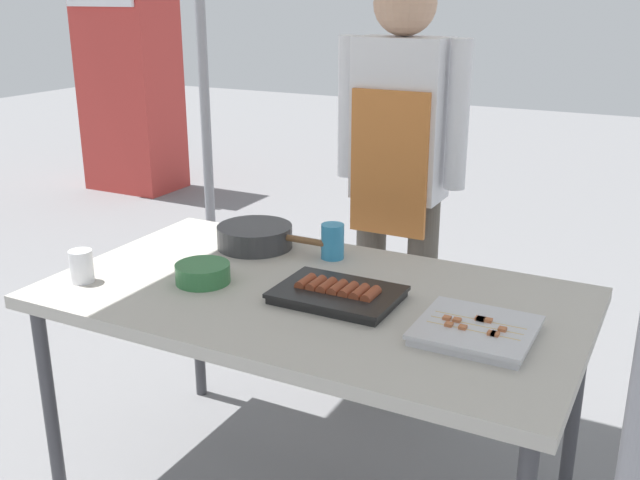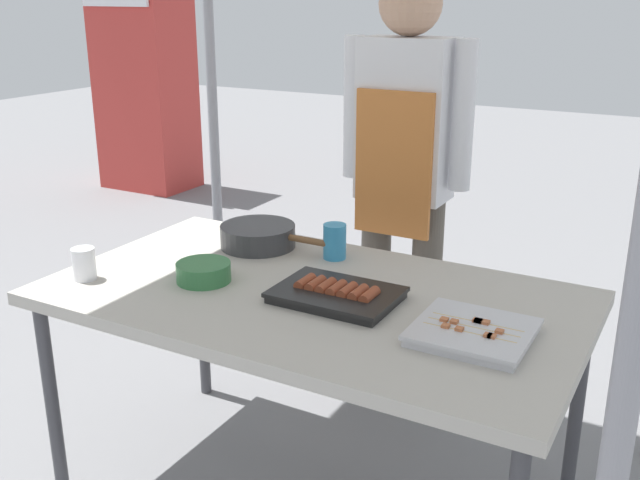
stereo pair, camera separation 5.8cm
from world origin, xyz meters
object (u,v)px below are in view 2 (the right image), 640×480
condiment_bowl (204,272)px  drink_cup_near_edge (84,264)px  tray_meat_skewers (473,332)px  cooking_wok (258,235)px  stall_table (312,308)px  tray_grilled_sausages (337,294)px  drink_cup_by_wok (335,241)px  vendor_woman (404,159)px  neighbor_stall_left (143,62)px

condiment_bowl → drink_cup_near_edge: drink_cup_near_edge is taller
tray_meat_skewers → cooking_wok: cooking_wok is taller
stall_table → tray_grilled_sausages: size_ratio=4.48×
stall_table → cooking_wok: cooking_wok is taller
stall_table → drink_cup_by_wok: size_ratio=13.39×
condiment_bowl → vendor_woman: 0.95m
neighbor_stall_left → tray_grilled_sausages: bearing=-41.4°
tray_grilled_sausages → neighbor_stall_left: (-3.38, 2.98, 0.28)m
tray_grilled_sausages → drink_cup_near_edge: size_ratio=3.49×
tray_meat_skewers → cooking_wok: bearing=159.2°
neighbor_stall_left → cooking_wok: bearing=-42.7°
condiment_bowl → tray_grilled_sausages: bearing=8.8°
cooking_wok → condiment_bowl: cooking_wok is taller
cooking_wok → vendor_woman: vendor_woman is taller
condiment_bowl → tray_meat_skewers: bearing=1.3°
cooking_wok → neighbor_stall_left: neighbor_stall_left is taller
drink_cup_near_edge → tray_grilled_sausages: bearing=17.0°
tray_grilled_sausages → drink_cup_by_wok: bearing=118.8°
condiment_bowl → drink_cup_by_wok: drink_cup_by_wok is taller
cooking_wok → drink_cup_near_edge: drink_cup_near_edge is taller
stall_table → tray_meat_skewers: (0.52, -0.07, 0.07)m
drink_cup_near_edge → neighbor_stall_left: 4.15m
neighbor_stall_left → stall_table: bearing=-42.0°
stall_table → neighbor_stall_left: 4.44m
vendor_woman → cooking_wok: bearing=57.2°
tray_meat_skewers → drink_cup_by_wok: 0.70m
stall_table → condiment_bowl: condiment_bowl is taller
drink_cup_near_edge → neighbor_stall_left: bearing=129.1°
condiment_bowl → drink_cup_by_wok: size_ratio=1.42×
condiment_bowl → neighbor_stall_left: size_ratio=0.08×
stall_table → drink_cup_by_wok: drink_cup_by_wok is taller
tray_meat_skewers → condiment_bowl: condiment_bowl is taller
cooking_wok → drink_cup_near_edge: size_ratio=4.15×
neighbor_stall_left → drink_cup_near_edge: bearing=-50.9°
drink_cup_near_edge → condiment_bowl: bearing=26.6°
tray_grilled_sausages → vendor_woman: vendor_woman is taller
tray_grilled_sausages → cooking_wok: size_ratio=0.84×
drink_cup_near_edge → tray_meat_skewers: bearing=8.9°
condiment_bowl → drink_cup_near_edge: bearing=-153.4°
tray_grilled_sausages → neighbor_stall_left: size_ratio=0.17×
drink_cup_near_edge → stall_table: bearing=20.8°
cooking_wok → neighbor_stall_left: size_ratio=0.20×
cooking_wok → drink_cup_by_wok: 0.29m
cooking_wok → vendor_woman: bearing=57.2°
condiment_bowl → stall_table: bearing=14.5°
tray_meat_skewers → vendor_woman: (-0.56, 0.85, 0.24)m
drink_cup_near_edge → drink_cup_by_wok: 0.81m
condiment_bowl → drink_cup_near_edge: size_ratio=1.66×
cooking_wok → stall_table: bearing=-36.1°
cooking_wok → drink_cup_by_wok: bearing=4.7°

